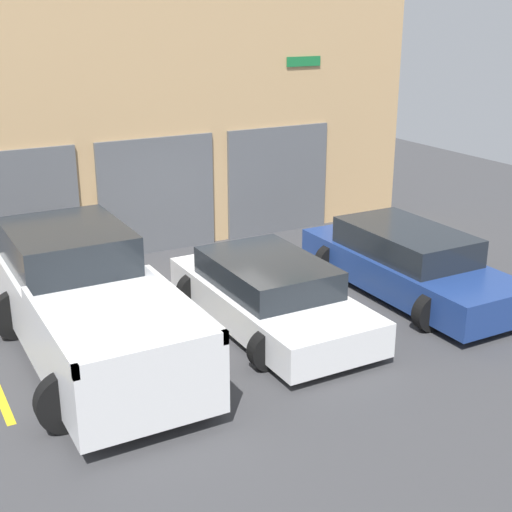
# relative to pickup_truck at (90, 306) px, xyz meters

# --- Properties ---
(ground_plane) EXTENTS (28.00, 28.00, 0.00)m
(ground_plane) POSITION_rel_pickup_truck_xyz_m (3.01, 1.39, -0.86)
(ground_plane) COLOR #3D3D3F
(shophouse_building) EXTENTS (12.79, 0.68, 5.45)m
(shophouse_building) POSITION_rel_pickup_truck_xyz_m (3.00, 4.68, 1.81)
(shophouse_building) COLOR tan
(shophouse_building) RESTS_ON ground
(pickup_truck) EXTENTS (2.56, 5.03, 1.83)m
(pickup_truck) POSITION_rel_pickup_truck_xyz_m (0.00, 0.00, 0.00)
(pickup_truck) COLOR white
(pickup_truck) RESTS_ON ground
(sedan_white) EXTENTS (2.25, 4.38, 1.16)m
(sedan_white) POSITION_rel_pickup_truck_xyz_m (3.01, -0.24, -0.31)
(sedan_white) COLOR white
(sedan_white) RESTS_ON ground
(sedan_side) EXTENTS (2.16, 4.77, 1.27)m
(sedan_side) POSITION_rel_pickup_truck_xyz_m (6.02, -0.23, -0.26)
(sedan_side) COLOR navy
(sedan_side) RESTS_ON ground
(parking_stripe_left) EXTENTS (0.12, 2.20, 0.01)m
(parking_stripe_left) POSITION_rel_pickup_truck_xyz_m (1.51, -0.27, -0.86)
(parking_stripe_left) COLOR gold
(parking_stripe_left) RESTS_ON ground
(parking_stripe_centre) EXTENTS (0.12, 2.20, 0.01)m
(parking_stripe_centre) POSITION_rel_pickup_truck_xyz_m (4.52, -0.27, -0.86)
(parking_stripe_centre) COLOR gold
(parking_stripe_centre) RESTS_ON ground
(parking_stripe_right) EXTENTS (0.12, 2.20, 0.01)m
(parking_stripe_right) POSITION_rel_pickup_truck_xyz_m (7.53, -0.27, -0.86)
(parking_stripe_right) COLOR gold
(parking_stripe_right) RESTS_ON ground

